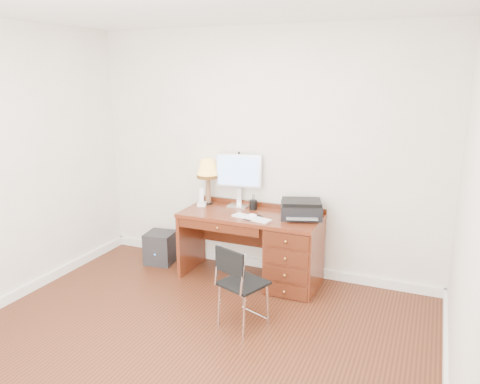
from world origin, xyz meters
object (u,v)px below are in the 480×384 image
at_px(phone, 202,201).
at_px(desk, 279,247).
at_px(monitor, 239,174).
at_px(equipment_box, 161,248).
at_px(chair, 241,280).
at_px(printer, 301,209).
at_px(leg_lamp, 208,171).

bearing_deg(phone, desk, -21.81).
distance_m(monitor, equipment_box, 1.34).
xyz_separation_m(chair, equipment_box, (-1.46, 1.00, -0.28)).
bearing_deg(monitor, desk, -30.91).
height_order(printer, chair, printer).
relative_size(printer, equipment_box, 1.34).
height_order(phone, equipment_box, phone).
distance_m(leg_lamp, phone, 0.34).
relative_size(leg_lamp, chair, 0.67).
xyz_separation_m(monitor, equipment_box, (-0.93, -0.23, -0.94)).
bearing_deg(monitor, chair, -74.72).
bearing_deg(chair, desk, 109.77).
height_order(desk, phone, phone).
bearing_deg(leg_lamp, equipment_box, -163.22).
distance_m(printer, phone, 1.16).
bearing_deg(chair, monitor, 134.53).
height_order(monitor, leg_lamp, monitor).
relative_size(chair, equipment_box, 2.06).
distance_m(phone, equipment_box, 0.82).
xyz_separation_m(leg_lamp, chair, (0.90, -1.17, -0.66)).
bearing_deg(chair, equipment_box, 166.46).
height_order(printer, equipment_box, printer).
distance_m(monitor, phone, 0.53).
distance_m(monitor, chair, 1.49).
relative_size(monitor, phone, 2.94).
bearing_deg(phone, leg_lamp, 58.98).
height_order(phone, chair, phone).
distance_m(leg_lamp, equipment_box, 1.11).
bearing_deg(printer, equipment_box, 163.79).
height_order(printer, phone, phone).
relative_size(desk, printer, 3.00).
bearing_deg(leg_lamp, printer, -4.98).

